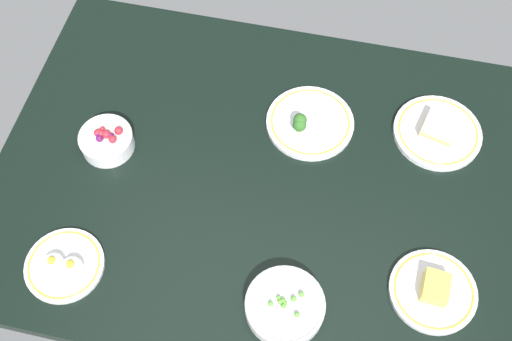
% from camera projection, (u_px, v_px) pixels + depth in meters
% --- Properties ---
extents(dining_table, '(1.27, 0.96, 0.04)m').
position_uv_depth(dining_table, '(256.00, 179.00, 1.51)').
color(dining_table, black).
rests_on(dining_table, ground).
extents(plate_broccoli, '(0.22, 0.22, 0.07)m').
position_uv_depth(plate_broccoli, '(309.00, 122.00, 1.56)').
color(plate_broccoli, silver).
rests_on(plate_broccoli, dining_table).
extents(plate_cheese, '(0.19, 0.19, 0.05)m').
position_uv_depth(plate_cheese, '(433.00, 290.00, 1.34)').
color(plate_cheese, silver).
rests_on(plate_cheese, dining_table).
extents(bowl_berries, '(0.13, 0.13, 0.07)m').
position_uv_depth(bowl_berries, '(107.00, 139.00, 1.52)').
color(bowl_berries, silver).
rests_on(bowl_berries, dining_table).
extents(plate_sandwich, '(0.22, 0.22, 0.05)m').
position_uv_depth(plate_sandwich, '(438.00, 131.00, 1.54)').
color(plate_sandwich, silver).
rests_on(plate_sandwich, dining_table).
extents(plate_eggs, '(0.18, 0.18, 0.05)m').
position_uv_depth(plate_eggs, '(64.00, 265.00, 1.37)').
color(plate_eggs, silver).
rests_on(plate_eggs, dining_table).
extents(bowl_peas, '(0.17, 0.17, 0.05)m').
position_uv_depth(bowl_peas, '(285.00, 306.00, 1.31)').
color(bowl_peas, silver).
rests_on(bowl_peas, dining_table).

